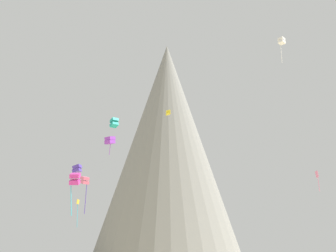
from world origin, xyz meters
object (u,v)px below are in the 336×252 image
kite_violet_mid (110,140)px  rock_massif (165,150)px  kite_white_high (282,41)px  kite_gold_low (78,207)px  kite_magenta_low (75,179)px  kite_yellow_high (168,113)px  kite_indigo_mid (77,169)px  kite_pink_mid (317,176)px  kite_rainbow_low (85,181)px  kite_teal_mid (114,123)px

kite_violet_mid → rock_massif: bearing=118.4°
rock_massif → kite_white_high: bearing=-69.9°
kite_gold_low → kite_violet_mid: bearing=-64.9°
kite_gold_low → kite_magenta_low: kite_gold_low is taller
kite_yellow_high → kite_indigo_mid: bearing=-53.7°
kite_gold_low → kite_magenta_low: 33.52m
kite_gold_low → kite_pink_mid: bearing=-43.3°
kite_rainbow_low → kite_magenta_low: bearing=51.8°
kite_violet_mid → kite_teal_mid: 4.26m
kite_indigo_mid → kite_pink_mid: bearing=-74.1°
kite_pink_mid → kite_yellow_high: (-24.16, 12.52, 14.78)m
kite_white_high → kite_indigo_mid: (-34.27, -4.74, -23.72)m
kite_rainbow_low → kite_gold_low: bearing=-117.8°
rock_massif → kite_gold_low: size_ratio=13.67×
kite_yellow_high → kite_indigo_mid: 25.19m
kite_pink_mid → kite_violet_mid: size_ratio=0.98×
kite_yellow_high → kite_teal_mid: (-8.99, -10.77, -5.10)m
kite_violet_mid → kite_gold_low: 13.58m
kite_pink_mid → kite_gold_low: 41.67m
kite_violet_mid → kite_indigo_mid: 11.28m
kite_magenta_low → rock_massif: bearing=-94.2°
kite_yellow_high → kite_violet_mid: bearing=-66.7°
kite_white_high → kite_pink_mid: bearing=-156.1°
kite_violet_mid → kite_magenta_low: kite_violet_mid is taller
kite_pink_mid → kite_gold_low: (-40.41, 9.35, -4.00)m
kite_yellow_high → kite_gold_low: (-16.26, -3.16, -18.78)m
kite_pink_mid → kite_teal_mid: size_ratio=1.92×
kite_teal_mid → kite_rainbow_low: bearing=51.2°
kite_white_high → kite_yellow_high: bearing=17.0°
kite_yellow_high → kite_indigo_mid: kite_yellow_high is taller
rock_massif → kite_gold_low: 60.62m
kite_rainbow_low → kite_gold_low: 26.29m
rock_massif → kite_magenta_low: bearing=-94.4°
rock_massif → kite_indigo_mid: size_ratio=22.77×
kite_pink_mid → kite_yellow_high: bearing=98.3°
rock_massif → kite_teal_mid: (-6.62, -62.20, -8.72)m
kite_teal_mid → kite_white_high: bearing=142.5°
kite_magenta_low → kite_gold_low: bearing=-77.4°
kite_yellow_high → kite_white_high: bearing=48.9°
kite_rainbow_low → kite_indigo_mid: size_ratio=1.53×
kite_white_high → kite_yellow_high: size_ratio=4.70×
kite_rainbow_low → kite_gold_low: (-6.65, 25.41, -1.07)m
kite_pink_mid → kite_teal_mid: kite_teal_mid is taller
kite_indigo_mid → kite_magenta_low: (4.67, -20.08, -4.60)m
kite_gold_low → kite_magenta_low: size_ratio=1.09×
rock_massif → kite_gold_low: rock_massif is taller
kite_yellow_high → kite_magenta_low: (-9.06, -35.90, -18.57)m
kite_violet_mid → kite_teal_mid: kite_teal_mid is taller
kite_indigo_mid → kite_gold_low: size_ratio=0.60×
kite_gold_low → kite_magenta_low: bearing=-107.8°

